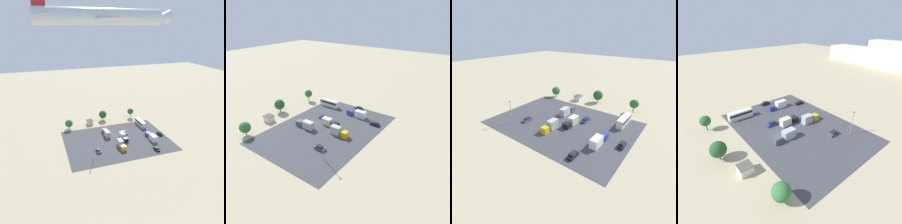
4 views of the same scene
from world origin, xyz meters
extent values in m
plane|color=tan|center=(0.00, 0.00, 0.00)|extent=(400.00, 400.00, 0.00)
cube|color=#424247|center=(0.00, 8.42, 0.04)|extent=(54.00, 38.31, 0.08)
cube|color=silver|center=(8.82, -16.69, 1.27)|extent=(3.38, 3.57, 2.53)
cube|color=#59514C|center=(8.82, -16.69, 2.59)|extent=(3.62, 3.81, 0.12)
cube|color=silver|center=(-19.64, -4.92, 1.71)|extent=(2.45, 10.15, 3.26)
cube|color=black|center=(-19.64, -4.92, 2.30)|extent=(2.49, 9.74, 0.91)
cube|color=navy|center=(-6.62, 2.07, 0.54)|extent=(1.73, 4.59, 0.92)
cube|color=#1E232D|center=(-6.62, 2.07, 1.33)|extent=(1.45, 2.57, 0.67)
cube|color=black|center=(-24.36, 9.87, 0.55)|extent=(1.74, 4.06, 0.93)
cube|color=#1E232D|center=(-24.36, 9.87, 1.36)|extent=(1.46, 2.28, 0.69)
cube|color=#4C5156|center=(12.37, 15.61, 0.53)|extent=(1.79, 4.23, 0.91)
cube|color=#1E232D|center=(12.37, 15.61, 1.32)|extent=(1.51, 2.37, 0.67)
cube|color=black|center=(-14.82, 23.18, 0.52)|extent=(1.79, 4.13, 0.87)
cube|color=#1E232D|center=(-14.82, 23.18, 1.27)|extent=(1.51, 2.31, 0.64)
cube|color=#4C5156|center=(3.71, -2.74, 1.19)|extent=(2.51, 2.59, 2.22)
cube|color=#B2B2B7|center=(3.71, 2.15, 1.67)|extent=(2.51, 4.61, 3.17)
cube|color=gold|center=(0.51, 18.22, 1.27)|extent=(2.41, 2.28, 2.38)
cube|color=#B2B2B7|center=(0.51, 13.91, 1.78)|extent=(2.41, 4.05, 3.39)
cube|color=navy|center=(-17.72, 9.02, 1.16)|extent=(2.55, 2.82, 2.15)
cube|color=white|center=(-17.72, 14.34, 1.62)|extent=(2.55, 5.01, 3.07)
cube|color=black|center=(-3.60, 10.78, 1.12)|extent=(2.51, 2.37, 2.07)
cube|color=beige|center=(-3.60, 6.31, 1.56)|extent=(2.51, 4.21, 2.96)
cylinder|color=brown|center=(-19.00, -18.66, 1.27)|extent=(0.36, 0.36, 2.55)
sphere|color=#28602D|center=(-19.00, -18.66, 4.02)|extent=(3.92, 3.92, 3.92)
cylinder|color=brown|center=(21.79, -14.24, 0.86)|extent=(0.36, 0.36, 1.71)
sphere|color=#337038|center=(21.79, -14.24, 3.38)|extent=(4.46, 4.46, 4.46)
cylinder|color=brown|center=(-0.58, -20.25, 0.94)|extent=(0.36, 0.36, 1.87)
sphere|color=#235128|center=(-0.58, -20.25, 3.69)|extent=(4.84, 4.84, 4.84)
cylinder|color=gray|center=(15.91, 20.43, 4.50)|extent=(0.20, 0.20, 8.84)
cube|color=#4C4C51|center=(15.91, 20.43, 9.10)|extent=(0.90, 0.28, 0.20)
cube|color=silver|center=(-55.11, 138.00, 6.49)|extent=(55.66, 21.84, 12.98)
cube|color=silver|center=(-22.71, 134.18, 10.60)|extent=(37.85, 14.28, 21.20)
camera|label=1|loc=(35.53, 103.07, 56.58)|focal=35.00mm
camera|label=2|loc=(60.36, 58.33, 45.14)|focal=35.00mm
camera|label=3|loc=(-36.97, 56.93, 32.91)|focal=28.00mm
camera|label=4|loc=(42.84, -28.65, 36.42)|focal=28.00mm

